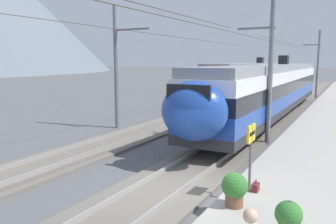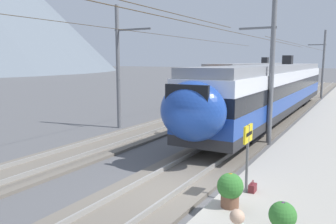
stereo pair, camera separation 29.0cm
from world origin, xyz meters
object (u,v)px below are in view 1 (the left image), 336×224
(catenary_mast_far_side, at_px, (118,64))
(potted_plant_by_shelter, at_px, (289,216))
(potted_plant_platform_edge, at_px, (235,187))
(train_far_track, at_px, (250,78))
(catenary_mast_east, at_px, (317,63))
(platform_sign, at_px, (251,143))
(train_near_platform, at_px, (271,88))
(catenary_mast_mid, at_px, (269,65))
(handbag_near_sign, at_px, (256,187))

(catenary_mast_far_side, height_order, potted_plant_by_shelter, catenary_mast_far_side)
(potted_plant_platform_edge, bearing_deg, train_far_track, 14.63)
(catenary_mast_east, bearing_deg, platform_sign, -177.79)
(train_near_platform, distance_m, potted_plant_by_shelter, 17.27)
(catenary_mast_far_side, relative_size, potted_plant_by_shelter, 49.82)
(catenary_mast_mid, height_order, catenary_mast_far_side, catenary_mast_mid)
(catenary_mast_far_side, xyz_separation_m, potted_plant_platform_edge, (-8.14, -9.92, -3.09))
(catenary_mast_far_side, bearing_deg, platform_sign, -124.84)
(catenary_mast_east, xyz_separation_m, potted_plant_platform_edge, (-32.12, -1.12, -3.05))
(potted_plant_by_shelter, bearing_deg, potted_plant_platform_edge, 61.08)
(potted_plant_platform_edge, bearing_deg, handbag_near_sign, -9.89)
(catenary_mast_east, xyz_separation_m, catenary_mast_far_side, (-23.98, 8.81, 0.04))
(handbag_near_sign, height_order, potted_plant_by_shelter, potted_plant_by_shelter)
(catenary_mast_east, height_order, catenary_mast_far_side, catenary_mast_far_side)
(potted_plant_platform_edge, height_order, potted_plant_by_shelter, potted_plant_platform_edge)
(train_near_platform, relative_size, train_far_track, 1.04)
(handbag_near_sign, distance_m, potted_plant_platform_edge, 1.39)
(catenary_mast_mid, bearing_deg, potted_plant_platform_edge, -172.49)
(catenary_mast_mid, bearing_deg, catenary_mast_far_side, 92.04)
(train_near_platform, height_order, catenary_mast_mid, catenary_mast_mid)
(catenary_mast_east, bearing_deg, catenary_mast_mid, -179.99)
(platform_sign, bearing_deg, potted_plant_by_shelter, -144.64)
(catenary_mast_mid, bearing_deg, platform_sign, -170.68)
(catenary_mast_mid, xyz_separation_m, catenary_mast_east, (23.67, 0.00, -0.07))
(catenary_mast_east, bearing_deg, catenary_mast_far_side, 159.84)
(train_far_track, relative_size, catenary_mast_far_side, 0.68)
(train_far_track, bearing_deg, handbag_near_sign, -164.30)
(platform_sign, bearing_deg, train_far_track, 15.35)
(catenary_mast_mid, height_order, handbag_near_sign, catenary_mast_mid)
(train_far_track, distance_m, catenary_mast_mid, 22.69)
(potted_plant_platform_edge, distance_m, potted_plant_by_shelter, 1.72)
(catenary_mast_east, relative_size, handbag_near_sign, 104.74)
(handbag_near_sign, xyz_separation_m, potted_plant_platform_edge, (-1.32, 0.23, 0.40))
(catenary_mast_far_side, distance_m, handbag_near_sign, 12.72)
(train_near_platform, bearing_deg, catenary_mast_mid, -169.15)
(potted_plant_by_shelter, bearing_deg, catenary_mast_far_side, 51.88)
(train_near_platform, distance_m, handbag_near_sign, 14.94)
(train_near_platform, height_order, catenary_mast_far_side, catenary_mast_far_side)
(platform_sign, distance_m, handbag_near_sign, 1.37)
(catenary_mast_east, xyz_separation_m, platform_sign, (-30.94, -1.20, -2.09))
(train_near_platform, height_order, potted_plant_platform_edge, train_near_platform)
(platform_sign, bearing_deg, catenary_mast_east, 2.21)
(catenary_mast_mid, relative_size, platform_sign, 19.04)
(train_far_track, bearing_deg, train_near_platform, -159.46)
(platform_sign, height_order, handbag_near_sign, platform_sign)
(catenary_mast_east, distance_m, platform_sign, 31.04)
(train_far_track, relative_size, potted_plant_platform_edge, 28.61)
(catenary_mast_mid, height_order, catenary_mast_east, catenary_mast_mid)
(train_near_platform, relative_size, potted_plant_platform_edge, 29.89)
(potted_plant_by_shelter, bearing_deg, train_far_track, 16.84)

